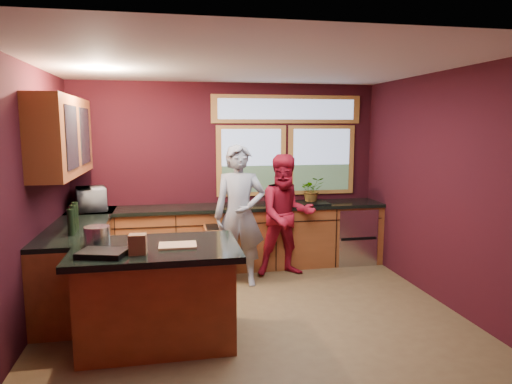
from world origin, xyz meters
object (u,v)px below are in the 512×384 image
object	(u,v)px
person_grey	(239,216)
stock_pot	(97,236)
person_red	(286,215)
island	(158,293)
cutting_board	(178,245)

from	to	relation	value
person_grey	stock_pot	world-z (taller)	person_grey
person_grey	stock_pot	xyz separation A→B (m)	(-1.57, -1.29, 0.12)
person_grey	person_red	size ratio (longest dim) A/B	1.09
island	stock_pot	distance (m)	0.80
person_red	stock_pot	bearing A→B (deg)	-146.81
person_grey	cutting_board	xyz separation A→B (m)	(-0.82, -1.49, 0.04)
person_grey	person_red	distance (m)	0.75
stock_pot	person_red	bearing A→B (deg)	34.48
person_grey	cutting_board	size ratio (longest dim) A/B	5.26
person_grey	cutting_board	bearing A→B (deg)	-111.29
island	person_grey	distance (m)	1.82
stock_pot	island	bearing A→B (deg)	-15.26
cutting_board	person_grey	bearing A→B (deg)	61.11
person_red	cutting_board	bearing A→B (deg)	-132.11
person_red	person_grey	bearing A→B (deg)	-160.10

